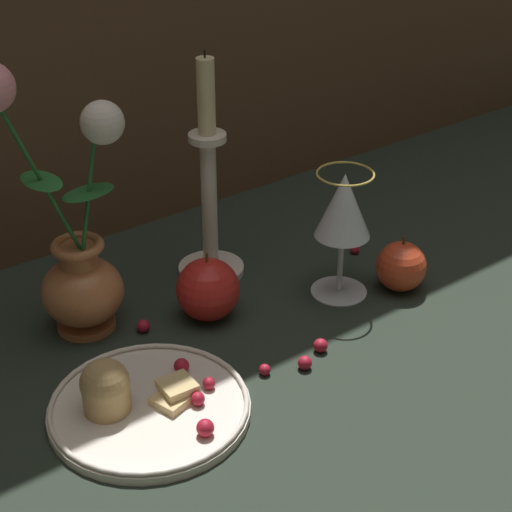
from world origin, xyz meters
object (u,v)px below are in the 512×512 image
at_px(vase, 75,253).
at_px(wine_glass, 343,210).
at_px(candlestick, 209,199).
at_px(plate_with_pastries, 141,402).
at_px(apple_beside_vase, 208,289).
at_px(apple_near_glass, 401,266).

distance_m(vase, wine_glass, 0.35).
xyz_separation_m(wine_glass, candlestick, (-0.11, 0.15, -0.01)).
xyz_separation_m(vase, candlestick, (0.21, 0.02, 0.00)).
distance_m(vase, candlestick, 0.21).
distance_m(plate_with_pastries, candlestick, 0.33).
distance_m(wine_glass, apple_beside_vase, 0.20).
bearing_deg(vase, wine_glass, -22.13).
height_order(plate_with_pastries, wine_glass, wine_glass).
distance_m(vase, apple_beside_vase, 0.18).
height_order(apple_beside_vase, apple_near_glass, apple_beside_vase).
height_order(wine_glass, candlestick, candlestick).
height_order(vase, apple_beside_vase, vase).
xyz_separation_m(vase, wine_glass, (0.32, -0.13, 0.01)).
bearing_deg(candlestick, wine_glass, -53.50).
xyz_separation_m(candlestick, apple_near_glass, (0.18, -0.19, -0.08)).
bearing_deg(plate_with_pastries, wine_glass, 9.39).
xyz_separation_m(candlestick, apple_beside_vase, (-0.07, -0.09, -0.07)).
relative_size(vase, wine_glass, 2.04).
height_order(wine_glass, apple_near_glass, wine_glass).
xyz_separation_m(wine_glass, apple_beside_vase, (-0.18, 0.06, -0.08)).
height_order(candlestick, apple_near_glass, candlestick).
bearing_deg(plate_with_pastries, vase, 82.44).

